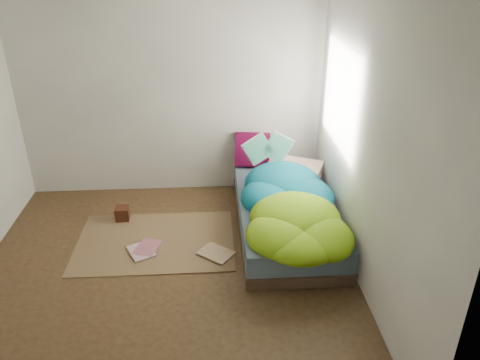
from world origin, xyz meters
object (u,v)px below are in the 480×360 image
pillow_magenta (253,149)px  floor_book_a (131,255)px  wooden_box (122,213)px  floor_book_b (138,246)px  open_book (268,140)px  bed (286,215)px

pillow_magenta → floor_book_a: 1.94m
pillow_magenta → wooden_box: 1.69m
wooden_box → floor_book_b: size_ratio=0.51×
pillow_magenta → open_book: size_ratio=0.87×
bed → floor_book_a: bed is taller
pillow_magenta → floor_book_a: size_ratio=1.39×
floor_book_a → open_book: bearing=5.9°
open_book → wooden_box: size_ratio=3.21×
bed → open_book: (-0.14, 0.51, 0.66)m
floor_book_a → wooden_box: bearing=78.1°
bed → wooden_box: 1.80m
pillow_magenta → floor_book_b: 1.81m
floor_book_a → floor_book_b: (0.05, 0.14, 0.00)m
pillow_magenta → wooden_box: pillow_magenta is taller
bed → pillow_magenta: 1.03m
floor_book_a → floor_book_b: size_ratio=1.02×
wooden_box → open_book: bearing=7.8°
open_book → floor_book_a: size_ratio=1.60×
bed → pillow_magenta: pillow_magenta is taller
wooden_box → floor_book_b: bearing=-67.4°
floor_book_b → wooden_box: bearing=131.1°
open_book → pillow_magenta: bearing=99.0°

